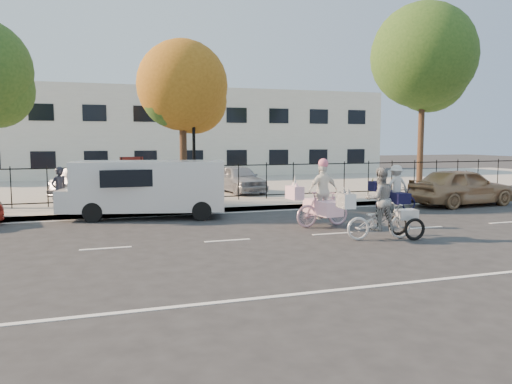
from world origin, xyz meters
name	(u,v)px	position (x,y,z in m)	size (l,w,h in m)	color
ground	(227,241)	(0.00, 0.00, 0.00)	(120.00, 120.00, 0.00)	#333334
road_markings	(227,240)	(0.00, 0.00, 0.01)	(60.00, 9.52, 0.01)	silver
curb	(190,211)	(0.00, 5.05, 0.07)	(60.00, 0.10, 0.15)	#A8A399
sidewalk	(185,207)	(0.00, 6.10, 0.07)	(60.00, 2.20, 0.15)	#A8A399
parking_lot	(156,186)	(0.00, 15.00, 0.07)	(60.00, 15.60, 0.15)	#A8A399
iron_fence	(180,183)	(0.00, 7.20, 0.90)	(58.00, 0.06, 1.50)	black
building	(138,134)	(0.00, 25.00, 3.00)	(34.00, 10.00, 6.00)	silver
lamppost	(194,126)	(0.50, 6.80, 3.11)	(0.36, 0.36, 4.33)	black
street_sign	(132,171)	(-1.85, 6.80, 1.42)	(0.85, 0.06, 1.80)	black
zebra_trike	(380,212)	(3.81, -1.04, 0.72)	(2.19, 0.90, 1.87)	silver
unicorn_bike	(322,202)	(3.21, 1.15, 0.75)	(2.04, 1.43, 2.03)	#D8A4B8
bull_bike	(395,193)	(7.12, 3.20, 0.67)	(1.81, 1.24, 1.68)	black
white_van	(147,187)	(-1.53, 4.50, 1.04)	(5.62, 2.85, 1.88)	silver
gold_sedan	(462,187)	(10.54, 3.80, 0.74)	(1.76, 4.36, 1.49)	#A6815A
pedestrian	(59,190)	(-4.30, 5.40, 0.92)	(0.56, 0.37, 1.55)	black
lot_car_b	(115,180)	(-2.30, 10.30, 0.85)	(2.33, 5.06, 1.41)	silver
lot_car_c	(82,182)	(-3.69, 10.52, 0.78)	(1.32, 3.80, 1.25)	#4A4C52
lot_car_d	(238,179)	(3.15, 9.81, 0.79)	(1.51, 3.75, 1.28)	#9A9BA1
tree_mid	(186,90)	(0.31, 7.36, 4.50)	(3.54, 3.51, 6.44)	#442D1D
tree_east	(425,61)	(11.51, 7.65, 6.18)	(4.81, 4.81, 8.82)	#442D1D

